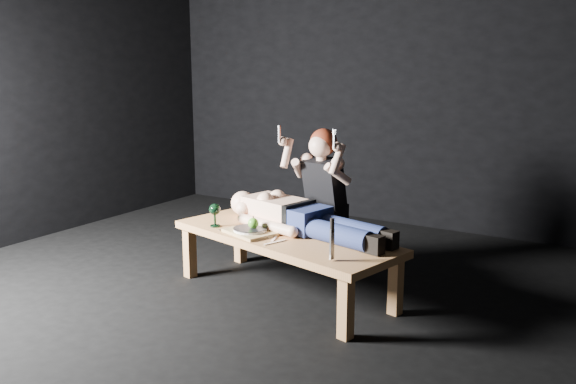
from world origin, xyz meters
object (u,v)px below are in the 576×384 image
object	(u,v)px
carving_knife	(332,240)
table	(284,264)
lying_man	(305,215)
serving_tray	(250,232)
goblet	(215,215)
kneeling_woman	(329,198)

from	to	relation	value
carving_knife	table	bearing A→B (deg)	161.13
lying_man	serving_tray	size ratio (longest dim) A/B	4.59
serving_tray	table	bearing A→B (deg)	27.34
table	carving_knife	world-z (taller)	carving_knife
table	goblet	distance (m)	0.64
table	lying_man	size ratio (longest dim) A/B	1.06
table	lying_man	world-z (taller)	lying_man
lying_man	carving_knife	xyz separation A→B (m)	(0.48, -0.49, 0.01)
goblet	carving_knife	world-z (taller)	carving_knife
lying_man	kneeling_woman	world-z (taller)	kneeling_woman
kneeling_woman	serving_tray	xyz separation A→B (m)	(-0.24, -0.76, -0.13)
serving_tray	carving_knife	xyz separation A→B (m)	(0.78, -0.24, 0.12)
serving_tray	goblet	bearing A→B (deg)	176.74
table	goblet	world-z (taller)	goblet
table	goblet	bearing A→B (deg)	-157.26
goblet	carving_knife	distance (m)	1.14
goblet	serving_tray	bearing A→B (deg)	-3.26
table	lying_man	distance (m)	0.39
kneeling_woman	serving_tray	size ratio (longest dim) A/B	3.34
serving_tray	carving_knife	size ratio (longest dim) A/B	1.32
table	kneeling_woman	bearing A→B (deg)	100.88
serving_tray	goblet	xyz separation A→B (m)	(-0.33, 0.02, 0.08)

